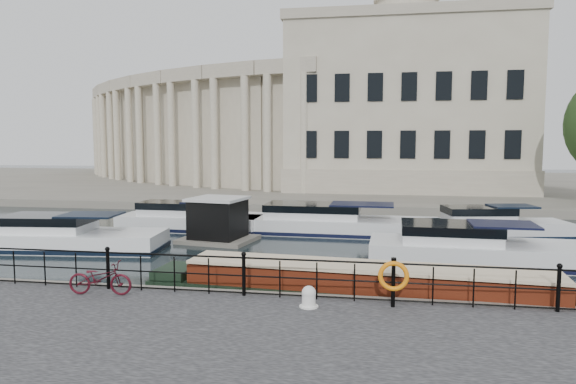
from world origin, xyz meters
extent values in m
plane|color=black|center=(0.00, 0.00, 0.00)|extent=(160.00, 160.00, 0.00)
cube|color=#6B665B|center=(0.00, 39.00, 0.28)|extent=(120.00, 42.00, 0.55)
cylinder|color=black|center=(-4.00, -2.25, 1.10)|extent=(0.10, 0.10, 1.10)
sphere|color=black|center=(-4.00, -2.25, 1.70)|extent=(0.14, 0.14, 0.14)
cylinder|color=black|center=(0.00, -2.25, 1.10)|extent=(0.10, 0.10, 1.10)
sphere|color=black|center=(0.00, -2.25, 1.70)|extent=(0.14, 0.14, 0.14)
cylinder|color=black|center=(4.00, -2.25, 1.10)|extent=(0.10, 0.10, 1.10)
sphere|color=black|center=(4.00, -2.25, 1.70)|extent=(0.14, 0.14, 0.14)
cylinder|color=black|center=(8.00, -2.25, 1.10)|extent=(0.10, 0.10, 1.10)
sphere|color=black|center=(8.00, -2.25, 1.70)|extent=(0.14, 0.14, 0.14)
cylinder|color=black|center=(0.00, -2.25, 1.60)|extent=(24.00, 0.05, 0.05)
cylinder|color=black|center=(0.00, -2.25, 1.10)|extent=(24.00, 0.04, 0.04)
cylinder|color=black|center=(0.00, -2.25, 0.63)|extent=(24.00, 0.04, 0.04)
cube|color=#ADA38C|center=(6.00, 33.00, 7.55)|extent=(20.00, 14.00, 14.00)
cube|color=#9E937F|center=(6.00, 33.00, 14.95)|extent=(20.40, 14.40, 0.80)
cylinder|color=#ADA38C|center=(6.00, 33.00, 16.15)|extent=(5.20, 5.20, 2.50)
cube|color=#9E937F|center=(6.00, 33.00, 1.55)|extent=(20.30, 14.30, 2.00)
cube|color=#ADA38C|center=(-3.33, 29.02, 6.05)|extent=(5.73, 4.06, 11.00)
cube|color=#9E937F|center=(-3.76, 27.07, 10.95)|extent=(5.62, 2.73, 1.20)
cylinder|color=#ADA38C|center=(-2.28, 26.16, 5.45)|extent=(0.70, 0.70, 9.80)
cylinder|color=#ADA38C|center=(-5.49, 26.87, 5.45)|extent=(0.70, 0.70, 9.80)
cube|color=#ADA38C|center=(-8.29, 30.44, 6.05)|extent=(5.90, 4.56, 11.00)
cube|color=#9E937F|center=(-8.95, 28.56, 10.95)|extent=(5.62, 3.30, 1.20)
cylinder|color=#ADA38C|center=(-7.59, 27.47, 5.45)|extent=(0.70, 0.70, 9.80)
cylinder|color=#ADA38C|center=(-10.69, 28.56, 5.45)|extent=(0.70, 0.70, 9.80)
cube|color=#ADA38C|center=(-13.04, 32.44, 6.05)|extent=(5.99, 4.99, 11.00)
cube|color=#9E937F|center=(-13.92, 30.65, 10.95)|extent=(5.55, 3.83, 1.20)
cylinder|color=#ADA38C|center=(-12.70, 29.41, 5.45)|extent=(0.70, 0.70, 9.80)
cylinder|color=#ADA38C|center=(-15.65, 30.87, 5.45)|extent=(0.70, 0.70, 9.80)
cube|color=#ADA38C|center=(-17.52, 35.00, 6.05)|extent=(5.99, 5.36, 11.00)
cube|color=#9E937F|center=(-18.61, 33.33, 10.95)|extent=(5.40, 4.29, 1.20)
cylinder|color=#ADA38C|center=(-17.55, 31.95, 5.45)|extent=(0.70, 0.70, 9.80)
cylinder|color=#ADA38C|center=(-20.30, 33.75, 5.45)|extent=(0.70, 0.70, 9.80)
cube|color=#ADA38C|center=(-21.66, 38.07, 6.05)|extent=(5.91, 5.64, 11.00)
cube|color=#9E937F|center=(-22.94, 36.54, 10.95)|extent=(5.16, 4.70, 1.20)
cylinder|color=#ADA38C|center=(-22.05, 35.05, 5.45)|extent=(0.70, 0.70, 9.80)
cylinder|color=#ADA38C|center=(-24.57, 37.16, 5.45)|extent=(0.70, 0.70, 9.80)
cube|color=#ADA38C|center=(-25.40, 41.62, 6.05)|extent=(5.74, 5.85, 11.00)
cube|color=#9E937F|center=(-26.86, 40.25, 10.95)|extent=(4.86, 5.04, 1.20)
cylinder|color=#ADA38C|center=(-26.15, 38.67, 5.45)|extent=(0.70, 0.70, 9.80)
cylinder|color=#ADA38C|center=(-28.40, 41.06, 5.45)|extent=(0.70, 0.70, 9.80)
cube|color=#ADA38C|center=(-28.69, 45.59, 6.05)|extent=(5.49, 5.97, 11.00)
cube|color=#9E937F|center=(-30.30, 44.41, 10.95)|extent=(4.48, 5.30, 1.20)
cylinder|color=#ADA38C|center=(-29.79, 42.75, 5.45)|extent=(0.70, 0.70, 9.80)
cylinder|color=#ADA38C|center=(-31.73, 45.40, 5.45)|extent=(0.70, 0.70, 9.80)
cube|color=#ADA38C|center=(-31.48, 49.93, 6.05)|extent=(5.16, 6.00, 11.00)
cube|color=#9E937F|center=(-33.23, 48.95, 10.95)|extent=(4.04, 5.49, 1.20)
cylinder|color=#ADA38C|center=(-32.92, 47.24, 5.45)|extent=(0.70, 0.70, 9.80)
cylinder|color=#ADA38C|center=(-34.53, 50.10, 5.45)|extent=(0.70, 0.70, 9.80)
cube|color=#ADA38C|center=(-33.74, 54.56, 6.05)|extent=(4.76, 5.95, 11.00)
cube|color=#9E937F|center=(-35.58, 53.80, 10.95)|extent=(3.54, 5.60, 1.20)
cylinder|color=#ADA38C|center=(-35.48, 52.07, 5.45)|extent=(0.70, 0.70, 9.80)
cylinder|color=#ADA38C|center=(-36.74, 55.10, 5.45)|extent=(0.70, 0.70, 9.80)
imported|color=#400B15|center=(-3.91, -2.84, 1.01)|extent=(1.81, 0.78, 0.93)
cylinder|color=silver|center=(1.88, -2.93, 0.73)|extent=(0.35, 0.35, 0.37)
sphere|color=silver|center=(1.88, -2.93, 0.92)|extent=(0.37, 0.37, 0.37)
cylinder|color=silver|center=(1.88, -2.93, 0.57)|extent=(0.49, 0.49, 0.03)
cylinder|color=black|center=(3.99, -2.55, 1.16)|extent=(0.10, 0.10, 1.23)
cube|color=black|center=(3.99, -2.55, 1.78)|extent=(0.12, 0.12, 0.08)
torus|color=orange|center=(3.99, -2.63, 1.37)|extent=(0.78, 0.12, 0.78)
cube|color=black|center=(3.28, -0.82, 0.10)|extent=(13.34, 2.77, 0.79)
cube|color=#521A0B|center=(3.28, -0.82, 0.75)|extent=(10.68, 2.30, 0.62)
cube|color=beige|center=(3.28, -0.82, 1.15)|extent=(10.68, 2.36, 0.09)
cube|color=#6B665B|center=(-3.88, 7.79, 0.05)|extent=(3.73, 3.28, 0.28)
cube|color=black|center=(-3.88, 7.79, 1.10)|extent=(2.55, 2.55, 1.99)
cube|color=silver|center=(-3.88, 7.79, 2.05)|extent=(2.80, 2.80, 0.13)
cube|color=white|center=(-9.81, 4.89, 0.20)|extent=(8.45, 3.50, 1.20)
cube|color=black|center=(-9.81, 4.89, 0.12)|extent=(8.54, 3.54, 0.18)
cube|color=white|center=(-10.79, 4.79, 1.05)|extent=(3.90, 2.58, 0.90)
cube|color=black|center=(-8.83, 4.98, 1.55)|extent=(2.64, 2.13, 0.08)
cube|color=white|center=(7.45, 5.32, 0.20)|extent=(8.30, 3.23, 1.20)
cube|color=black|center=(7.45, 5.32, 0.12)|extent=(8.39, 3.26, 0.18)
cube|color=white|center=(6.46, 5.35, 1.05)|extent=(3.78, 2.54, 0.90)
cube|color=black|center=(8.43, 5.28, 1.55)|extent=(2.53, 2.14, 0.08)
cube|color=silver|center=(-6.36, 10.56, 0.20)|extent=(7.69, 2.41, 1.20)
cube|color=black|center=(-6.36, 10.56, 0.12)|extent=(7.77, 2.44, 0.18)
cube|color=silver|center=(-7.28, 10.57, 1.05)|extent=(3.48, 1.93, 0.90)
cube|color=black|center=(-5.44, 10.54, 1.55)|extent=(2.32, 1.63, 0.08)
cube|color=silver|center=(1.59, 10.91, 0.20)|extent=(10.70, 3.30, 1.20)
cube|color=black|center=(1.59, 10.91, 0.12)|extent=(10.80, 3.33, 0.18)
cube|color=silver|center=(0.31, 10.95, 1.05)|extent=(4.84, 2.60, 0.90)
cube|color=black|center=(2.86, 10.88, 1.55)|extent=(3.24, 2.20, 0.08)
cube|color=silver|center=(9.44, 11.22, 0.20)|extent=(7.40, 3.55, 1.20)
cube|color=black|center=(9.44, 11.22, 0.12)|extent=(7.47, 3.59, 0.18)
cube|color=silver|center=(8.60, 11.06, 1.05)|extent=(3.48, 2.44, 0.90)
cube|color=black|center=(10.28, 11.37, 1.55)|extent=(2.39, 1.97, 0.08)
camera|label=1|loc=(3.49, -15.55, 4.73)|focal=32.00mm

